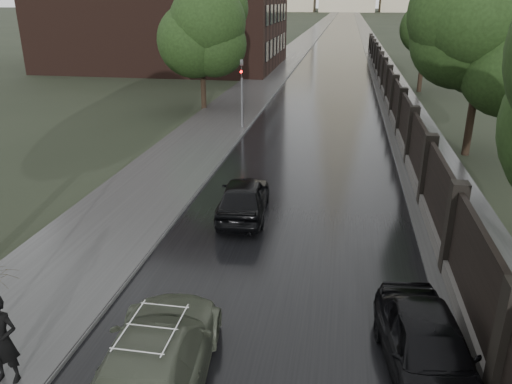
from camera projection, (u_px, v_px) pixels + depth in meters
name	position (u px, v px, depth m)	size (l,w,h in m)	color
road	(345.00, 19.00, 179.93)	(8.00, 420.00, 0.02)	black
sidewalk_left	(328.00, 19.00, 180.87)	(4.00, 420.00, 0.16)	#2D2D2D
verge_right	(360.00, 19.00, 179.03)	(3.00, 420.00, 0.08)	#2D2D2D
fence_right	(391.00, 96.00, 33.84)	(0.45, 75.72, 2.70)	#383533
tree_left_far	(201.00, 30.00, 32.49)	(4.25, 4.25, 7.39)	black
tree_right_b	(481.00, 51.00, 22.75)	(4.08, 4.08, 7.01)	black
tree_right_c	(426.00, 29.00, 39.27)	(4.08, 4.08, 7.01)	black
traffic_light	(242.00, 88.00, 28.33)	(0.16, 0.32, 4.00)	#59595E
volga_sedan	(155.00, 361.00, 9.51)	(2.06, 5.06, 1.47)	#474D3D
hatchback_left	(244.00, 197.00, 17.44)	(1.64, 4.08, 1.39)	black
car_right_near	(428.00, 348.00, 9.90)	(1.66, 4.12, 1.40)	black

